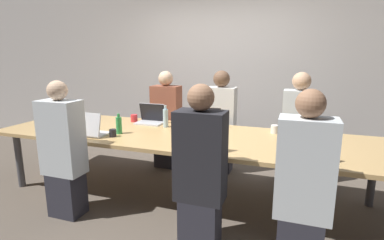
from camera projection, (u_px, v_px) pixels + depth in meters
ground_plane at (184, 195)px, 3.53m from camera, size 24.00×24.00×0.00m
curtain_wall at (222, 68)px, 4.86m from camera, size 12.00×0.06×2.80m
conference_table at (183, 138)px, 3.38m from camera, size 4.37×1.24×0.74m
laptop_near_right at (309, 152)px, 2.55m from camera, size 0.35×0.22×0.23m
person_near_right at (303, 188)px, 2.17m from camera, size 0.40×0.24×1.39m
laptop_far_center at (207, 122)px, 3.66m from camera, size 0.32×0.25×0.25m
person_far_center at (221, 123)px, 4.14m from camera, size 0.40×0.24×1.41m
laptop_near_left at (90, 129)px, 3.29m from camera, size 0.35×0.27×0.27m
person_near_left at (63, 153)px, 2.97m from camera, size 0.40×0.24×1.38m
cup_near_left at (113, 133)px, 3.26m from camera, size 0.08×0.08×0.08m
bottle_near_left at (119, 125)px, 3.38m from camera, size 0.07×0.07×0.23m
laptop_far_right at (300, 130)px, 3.31m from camera, size 0.34×0.22×0.22m
person_far_right at (298, 130)px, 3.78m from camera, size 0.40×0.24×1.41m
cup_far_right at (275, 129)px, 3.41m from camera, size 0.09×0.09×0.09m
laptop_far_midleft at (151, 118)px, 3.91m from camera, size 0.36×0.25×0.25m
person_far_midleft at (167, 121)px, 4.31m from camera, size 0.40×0.24×1.40m
cup_far_midleft at (134, 118)px, 4.00m from camera, size 0.09×0.09×0.10m
bottle_far_midleft at (166, 118)px, 3.69m from camera, size 0.06×0.06×0.27m
laptop_near_midright at (207, 143)px, 2.82m from camera, size 0.33×0.23×0.23m
person_near_midright at (200, 173)px, 2.42m from camera, size 0.40×0.24×1.40m
cup_near_midright at (181, 141)px, 2.96m from camera, size 0.09×0.09×0.09m
stapler at (196, 135)px, 3.25m from camera, size 0.05×0.15×0.05m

